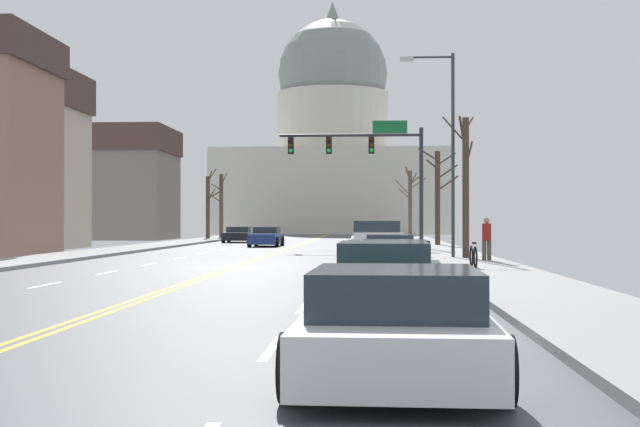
{
  "coord_description": "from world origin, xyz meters",
  "views": [
    {
      "loc": [
        4.76,
        -29.94,
        1.65
      ],
      "look_at": [
        1.07,
        34.15,
        2.16
      ],
      "focal_mm": 48.23,
      "sensor_mm": 36.0,
      "label": 1
    }
  ],
  "objects": [
    {
      "name": "bare_tree_01",
      "position": [
        -8.57,
        46.62,
        3.1
      ],
      "size": [
        1.91,
        1.77,
        5.79
      ],
      "color": "brown",
      "rests_on": "ground"
    },
    {
      "name": "street_lamp_right",
      "position": [
        7.93,
        5.64,
        5.07
      ],
      "size": [
        2.25,
        0.24,
        8.4
      ],
      "color": "#333338",
      "rests_on": "ground"
    },
    {
      "name": "signal_gantry",
      "position": [
        4.81,
        17.27,
        5.19
      ],
      "size": [
        7.91,
        0.41,
        6.99
      ],
      "color": "#28282D",
      "rests_on": "ground"
    },
    {
      "name": "ground",
      "position": [
        0.0,
        -0.0,
        0.02
      ],
      "size": [
        20.0,
        180.0,
        0.2
      ],
      "color": "#47474D"
    },
    {
      "name": "sedan_near_03",
      "position": [
        5.42,
        -7.88,
        0.55
      ],
      "size": [
        2.1,
        4.38,
        1.15
      ],
      "color": "silver",
      "rests_on": "ground"
    },
    {
      "name": "bare_tree_04",
      "position": [
        8.65,
        5.11,
        3.19
      ],
      "size": [
        1.3,
        1.55,
        5.89
      ],
      "color": "#423328",
      "rests_on": "ground"
    },
    {
      "name": "pickup_truck_near_01",
      "position": [
        5.06,
        6.01,
        0.72
      ],
      "size": [
        2.44,
        5.26,
        1.63
      ],
      "color": "silver",
      "rests_on": "ground"
    },
    {
      "name": "sedan_oncoming_01",
      "position": [
        -5.02,
        33.82,
        0.55
      ],
      "size": [
        2.16,
        4.51,
        1.17
      ],
      "color": "black",
      "rests_on": "ground"
    },
    {
      "name": "capitol_building",
      "position": [
        0.0,
        81.12,
        10.29
      ],
      "size": [
        28.32,
        23.74,
        30.06
      ],
      "color": "beige",
      "rests_on": "ground"
    },
    {
      "name": "sedan_near_00",
      "position": [
        5.0,
        12.34,
        0.6
      ],
      "size": [
        2.1,
        4.42,
        1.28
      ],
      "color": "silver",
      "rests_on": "ground"
    },
    {
      "name": "pedestrian_00",
      "position": [
        9.17,
        2.69,
        1.03
      ],
      "size": [
        0.35,
        0.34,
        1.61
      ],
      "color": "#4C4238",
      "rests_on": "ground"
    },
    {
      "name": "sedan_near_04",
      "position": [
        5.0,
        -14.83,
        0.6
      ],
      "size": [
        1.99,
        4.68,
        1.28
      ],
      "color": "#1E7247",
      "rests_on": "ground"
    },
    {
      "name": "sedan_near_02",
      "position": [
        5.44,
        -0.46,
        0.55
      ],
      "size": [
        1.99,
        4.45,
        1.16
      ],
      "color": "#9EA3A8",
      "rests_on": "ground"
    },
    {
      "name": "sedan_near_05",
      "position": [
        5.03,
        -20.96,
        0.55
      ],
      "size": [
        2.18,
        4.42,
        1.16
      ],
      "color": "silver",
      "rests_on": "ground"
    },
    {
      "name": "flank_building_00",
      "position": [
        -16.88,
        42.81,
        4.86
      ],
      "size": [
        9.32,
        9.17,
        9.59
      ],
      "color": "slate",
      "rests_on": "ground"
    },
    {
      "name": "bare_tree_02",
      "position": [
        8.99,
        23.46,
        3.25
      ],
      "size": [
        2.47,
        1.95,
        6.1
      ],
      "color": "#423328",
      "rests_on": "ground"
    },
    {
      "name": "bare_tree_00",
      "position": [
        8.1,
        40.5,
        3.23
      ],
      "size": [
        2.54,
        2.6,
        5.86
      ],
      "color": "brown",
      "rests_on": "ground"
    },
    {
      "name": "sedan_oncoming_00",
      "position": [
        -1.76,
        24.1,
        0.58
      ],
      "size": [
        1.99,
        4.54,
        1.23
      ],
      "color": "navy",
      "rests_on": "ground"
    },
    {
      "name": "bare_tree_03",
      "position": [
        -8.93,
        42.34,
        2.92
      ],
      "size": [
        1.34,
        2.46,
        5.94
      ],
      "color": "#4C3D2D",
      "rests_on": "ground"
    },
    {
      "name": "bicycle_parked",
      "position": [
        8.08,
        -2.24,
        0.49
      ],
      "size": [
        0.12,
        1.77,
        0.85
      ],
      "color": "black",
      "rests_on": "ground"
    }
  ]
}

